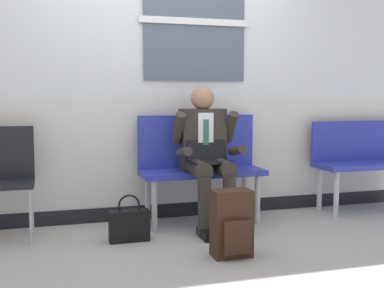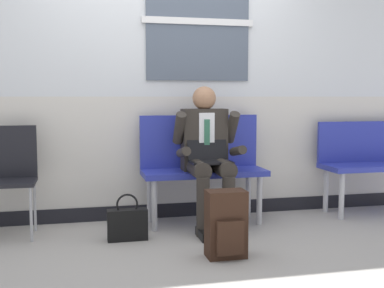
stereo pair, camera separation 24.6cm
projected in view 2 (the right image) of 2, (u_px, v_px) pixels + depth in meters
The scene contains 8 objects.
ground_plane at pixel (179, 238), 3.93m from camera, with size 18.00×18.00×0.00m, color #9E9991.
station_wall at pixel (163, 70), 4.53m from camera, with size 5.11×0.16×2.80m.
bench_with_person at pixel (202, 161), 4.42m from camera, with size 1.11×0.42×0.98m.
bench_empty at pixel (371, 159), 4.80m from camera, with size 1.04×0.42×0.90m.
person_seated at pixel (208, 152), 4.21m from camera, with size 0.57×0.70×1.24m.
backpack at pixel (226, 225), 3.44m from camera, with size 0.28×0.21×0.49m.
handbag at pixel (127, 224), 3.87m from camera, with size 0.32×0.11×0.38m.
folding_chair at pixel (13, 170), 3.99m from camera, with size 0.38×0.38×0.91m.
Camera 2 is at (-0.75, -3.76, 1.15)m, focal length 45.09 mm.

